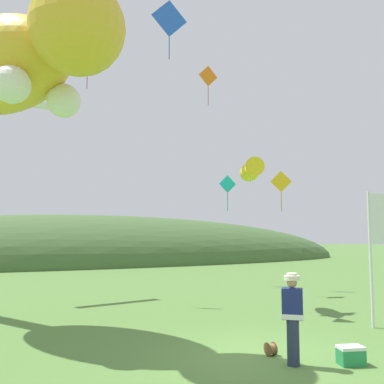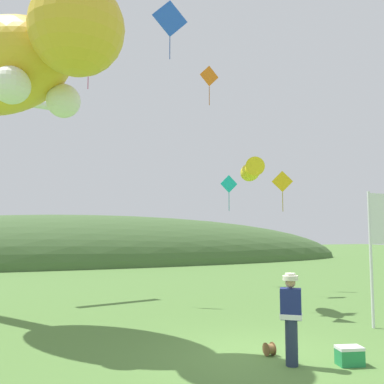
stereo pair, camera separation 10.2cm
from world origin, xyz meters
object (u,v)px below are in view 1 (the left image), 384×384
Objects in this scene: kite_diamond_teal at (228,185)px; kite_diamond_blue at (169,19)px; picnic_cooler at (351,355)px; kite_diamond_gold at (281,182)px; festival_banner_pole at (374,238)px; kite_fish_windsock at (250,171)px; festival_attendant at (293,315)px; kite_diamond_orange at (208,77)px; kite_giant_cat at (14,63)px; kite_spool at (271,349)px; kite_tube_streamer at (34,103)px; kite_diamond_pink at (88,57)px.

kite_diamond_blue reaches higher than kite_diamond_teal.
picnic_cooler is 0.29× the size of kite_diamond_gold.
kite_diamond_teal is at bearing 40.97° from kite_diamond_blue.
kite_diamond_gold is at bearing 13.65° from kite_diamond_blue.
kite_diamond_blue is (-3.91, 6.06, 8.44)m from festival_banner_pole.
kite_diamond_blue reaches higher than festival_banner_pole.
kite_diamond_teal is at bearing 69.51° from kite_fish_windsock.
kite_diamond_blue is at bearing 122.80° from festival_banner_pole.
kite_diamond_orange reaches higher than festival_attendant.
picnic_cooler is at bearing -41.38° from kite_giant_cat.
kite_spool is 0.11× the size of kite_diamond_blue.
kite_spool is 0.07× the size of festival_banner_pole.
kite_giant_cat is 4.62× the size of kite_diamond_gold.
kite_diamond_blue is at bearing 95.83° from picnic_cooler.
kite_diamond_blue is (-6.04, -1.47, 5.99)m from kite_diamond_gold.
kite_tube_streamer is 6.58m from kite_diamond_blue.
kite_giant_cat is at bearing -148.23° from kite_diamond_orange.
festival_attendant is 0.57× the size of kite_tube_streamer.
kite_diamond_gold is 10.05m from kite_diamond_pink.
kite_tube_streamer reaches higher than picnic_cooler.
kite_diamond_orange reaches higher than kite_spool.
kite_diamond_teal is (3.68, 12.28, 4.75)m from picnic_cooler.
kite_giant_cat is at bearing -159.78° from kite_diamond_gold.
kite_diamond_orange is 5.36m from kite_diamond_teal.
picnic_cooler is 12.04m from kite_diamond_gold.
festival_attendant is 0.74× the size of kite_fish_windsock.
kite_diamond_teal is (4.75, 11.88, 3.98)m from festival_attendant.
festival_banner_pole is (4.12, 1.88, 1.46)m from festival_attendant.
kite_fish_windsock is at bearing 114.11° from festival_banner_pole.
kite_diamond_teal reaches higher than kite_spool.
kite_giant_cat is 4.84× the size of kite_diamond_pink.
kite_giant_cat reaches higher than kite_fish_windsock.
kite_diamond_blue is (4.71, -3.52, 2.94)m from kite_tube_streamer.
kite_tube_streamer is 1.74× the size of kite_diamond_teal.
kite_diamond_blue is (-2.21, 2.28, 6.17)m from kite_fish_windsock.
kite_spool is 0.03× the size of kite_giant_cat.
kite_tube_streamer reaches higher than festival_attendant.
kite_fish_windsock is 6.82m from kite_diamond_orange.
festival_attendant is 0.20× the size of kite_giant_cat.
kite_diamond_orange is (-3.31, 0.84, 4.85)m from kite_diamond_gold.
kite_diamond_blue is (-0.85, 8.34, 10.68)m from picnic_cooler.
kite_giant_cat is 12.25m from kite_diamond_teal.
kite_spool is 0.15× the size of kite_diamond_teal.
kite_fish_windsock is 8.21m from kite_diamond_pink.
kite_giant_cat is at bearing -146.15° from kite_diamond_teal.
picnic_cooler is 0.06× the size of kite_giant_cat.
kite_fish_windsock is 1.27× the size of kite_diamond_gold.
kite_spool is 7.13m from kite_fish_windsock.
kite_diamond_pink reaches higher than kite_fish_windsock.
festival_banner_pole is at bearing -48.04° from kite_tube_streamer.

